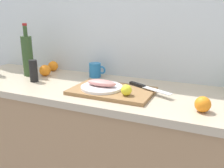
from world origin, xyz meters
The scene contains 13 objects.
back_wall centered at (0.00, 0.33, 1.25)m, with size 3.20×0.05×2.50m, color silver.
kitchen_counter centered at (0.00, 0.00, 0.45)m, with size 2.00×0.60×0.90m.
cutting_board centered at (0.16, -0.06, 0.91)m, with size 0.45×0.29×0.02m, color olive.
white_plate centered at (0.10, -0.08, 0.93)m, with size 0.23×0.23×0.01m, color white.
fish_fillet centered at (0.10, -0.08, 0.95)m, with size 0.18×0.08×0.04m, color tan.
chef_knife centered at (0.32, 0.02, 0.93)m, with size 0.27×0.15×0.02m.
lemon_0 centered at (0.27, -0.13, 0.95)m, with size 0.06×0.06×0.06m, color yellow.
wine_bottle centered at (-0.54, 0.05, 1.05)m, with size 0.07×0.07×0.36m.
coffee_mug_1 centered at (-0.09, 0.20, 0.95)m, with size 0.12×0.08×0.10m.
orange_0 centered at (-0.43, 0.09, 0.94)m, with size 0.08×0.08×0.08m, color orange.
orange_1 centered at (0.64, -0.15, 0.94)m, with size 0.07×0.07×0.07m, color orange.
orange_2 centered at (-0.47, 0.24, 0.94)m, with size 0.08×0.08×0.08m, color orange.
pepper_mill centered at (-0.40, -0.06, 0.97)m, with size 0.05×0.05×0.14m, color black.
Camera 1 is at (0.69, -1.27, 1.34)m, focal length 39.40 mm.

